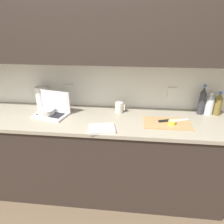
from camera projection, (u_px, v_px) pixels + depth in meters
The scene contains 14 objects.
ground_plane at pixel (101, 188), 2.33m from camera, with size 12.00×12.00×0.00m, color brown.
wall_back at pixel (101, 46), 1.91m from camera, with size 5.20×0.38×2.60m.
counter_unit at pixel (98, 155), 2.14m from camera, with size 2.56×0.62×0.91m.
laptop at pixel (53, 109), 2.01m from camera, with size 0.36×0.29×0.23m.
cutting_board at pixel (167, 123), 1.85m from camera, with size 0.44×0.25×0.01m, color tan.
knife at pixel (169, 120), 1.88m from camera, with size 0.30×0.12×0.02m.
lemon_half_cut at pixel (172, 122), 1.82m from camera, with size 0.07×0.07×0.04m.
bottle_green_soda at pixel (202, 101), 1.99m from camera, with size 0.06×0.06×0.31m.
bottle_oil_tall at pixel (209, 105), 2.00m from camera, with size 0.08×0.08×0.23m.
bottle_water_clear at pixel (218, 104), 1.99m from camera, with size 0.07×0.07×0.24m.
measuring_cup at pixel (119, 107), 2.07m from camera, with size 0.10×0.08×0.11m.
bowl_white at pixel (46, 112), 2.00m from camera, with size 0.16×0.16×0.07m.
paper_towel_roll at pixel (42, 97), 2.18m from camera, with size 0.12×0.12×0.23m.
dish_towel at pixel (102, 129), 1.74m from camera, with size 0.22×0.16×0.02m, color white.
Camera 1 is at (0.32, -1.73, 1.77)m, focal length 32.00 mm.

